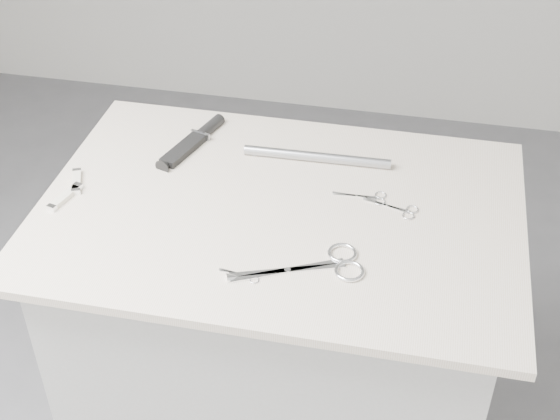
% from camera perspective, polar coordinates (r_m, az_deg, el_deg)
% --- Properties ---
extents(plinth, '(0.90, 0.60, 0.90)m').
position_cam_1_polar(plinth, '(1.94, -0.01, -10.92)').
color(plinth, '#B3B3B1').
rests_on(plinth, ground).
extents(display_board, '(1.00, 0.70, 0.02)m').
position_cam_1_polar(display_board, '(1.62, -0.01, -0.10)').
color(display_board, beige).
rests_on(display_board, plinth).
extents(large_shears, '(0.25, 0.16, 0.01)m').
position_cam_1_polar(large_shears, '(1.47, 3.32, -4.04)').
color(large_shears, white).
rests_on(large_shears, display_board).
extents(embroidery_scissors_a, '(0.11, 0.05, 0.00)m').
position_cam_1_polar(embroidery_scissors_a, '(1.65, 6.55, 0.93)').
color(embroidery_scissors_a, white).
rests_on(embroidery_scissors_a, display_board).
extents(embroidery_scissors_b, '(0.12, 0.06, 0.00)m').
position_cam_1_polar(embroidery_scissors_b, '(1.63, 8.75, 0.04)').
color(embroidery_scissors_b, white).
rests_on(embroidery_scissors_b, display_board).
extents(tiny_scissors, '(0.08, 0.03, 0.00)m').
position_cam_1_polar(tiny_scissors, '(1.46, -2.50, -4.80)').
color(tiny_scissors, white).
rests_on(tiny_scissors, display_board).
extents(sheathed_knife, '(0.10, 0.22, 0.03)m').
position_cam_1_polar(sheathed_knife, '(1.83, -6.17, 5.18)').
color(sheathed_knife, black).
rests_on(sheathed_knife, display_board).
extents(pocket_knife_a, '(0.04, 0.10, 0.01)m').
position_cam_1_polar(pocket_knife_a, '(1.70, -15.44, 0.96)').
color(pocket_knife_a, silver).
rests_on(pocket_knife_a, display_board).
extents(pocket_knife_b, '(0.05, 0.09, 0.01)m').
position_cam_1_polar(pocket_knife_b, '(1.74, -14.66, 2.04)').
color(pocket_knife_b, silver).
rests_on(pocket_knife_b, display_board).
extents(metal_rail, '(0.33, 0.03, 0.02)m').
position_cam_1_polar(metal_rail, '(1.75, 2.71, 3.90)').
color(metal_rail, '#95989D').
rests_on(metal_rail, display_board).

